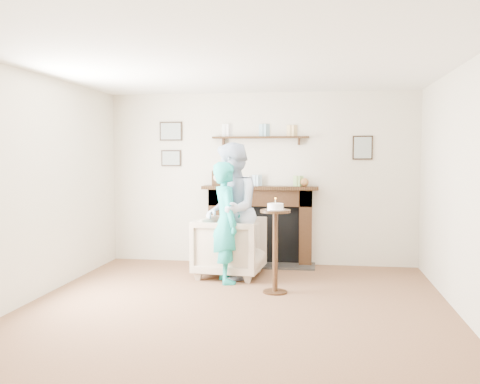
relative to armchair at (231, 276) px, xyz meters
name	(u,v)px	position (x,y,z in m)	size (l,w,h in m)	color
ground	(234,312)	(0.30, -1.59, 0.00)	(5.00, 5.00, 0.00)	brown
room_shell	(243,153)	(0.30, -0.91, 1.62)	(4.54, 5.02, 2.52)	beige
armchair	(231,276)	(0.00, 0.00, 0.00)	(0.83, 0.86, 0.78)	#BBAF8B
man	(231,279)	(0.03, -0.15, 0.00)	(0.85, 0.67, 1.76)	#A9B9D3
woman	(226,282)	(0.00, -0.34, 0.00)	(0.55, 0.36, 1.51)	#1F9DB2
pedestal_table	(275,234)	(0.65, -0.77, 0.68)	(0.35, 0.35, 1.11)	black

